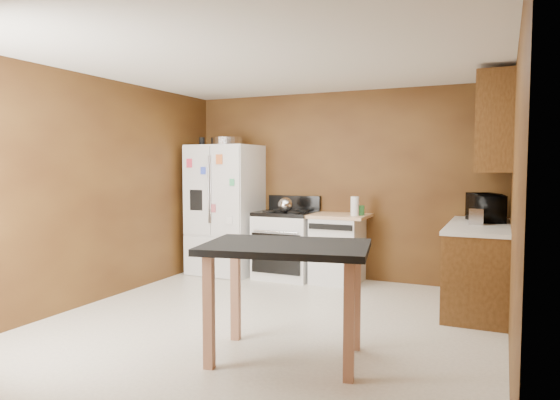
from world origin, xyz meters
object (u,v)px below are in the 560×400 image
Objects in this scene: kettle at (285,205)px; paper_towel at (355,206)px; pen_cup at (202,141)px; gas_range at (286,244)px; dishwasher at (338,248)px; refrigerator at (225,209)px; island at (286,261)px; roasting_pan at (227,141)px; microwave at (485,209)px; green_canister at (360,210)px; toaster at (477,216)px.

kettle is 0.94m from paper_towel.
pen_cup reaches higher than gas_range.
gas_range is 1.24× the size of dishwasher.
pen_cup reaches higher than refrigerator.
roasting_pan is at bearing 128.32° from island.
refrigerator reaches higher than microwave.
gas_range is at bearing -178.03° from green_canister.
roasting_pan reaches higher than kettle.
refrigerator is 1.01m from gas_range.
toaster is at bearing -16.02° from dishwasher.
microwave reaches higher than toaster.
paper_towel is (0.94, 0.02, 0.01)m from kettle.
refrigerator is (-3.32, 0.40, -0.08)m from toaster.
green_canister is at bearing 92.71° from island.
gas_range reaches higher than green_canister.
roasting_pan is 0.87× the size of microwave.
refrigerator is at bearing 179.44° from paper_towel.
gas_range is 2.85m from island.
microwave is at bearing -1.83° from refrigerator.
green_canister is 0.53× the size of toaster.
paper_towel is at bearing 63.94° from microwave.
microwave is (1.47, -0.20, 0.09)m from green_canister.
gas_range is (0.91, 0.06, -0.44)m from refrigerator.
roasting_pan is 0.49× the size of dishwasher.
paper_towel reaches higher than toaster.
roasting_pan is at bearing 174.19° from toaster.
roasting_pan reaches higher than dishwasher.
green_canister is (2.24, 0.18, -0.90)m from pen_cup.
dishwasher is at bearing 157.66° from paper_towel.
kettle is 0.18× the size of gas_range.
roasting_pan reaches higher than green_canister.
refrigerator is at bearing 128.89° from island.
toaster is at bearing -7.57° from roasting_pan.
microwave is (3.71, -0.03, -0.82)m from pen_cup.
toaster is 0.46× the size of microwave.
paper_towel is at bearing 93.67° from island.
island is at bearing -51.11° from refrigerator.
roasting_pan is 3.95× the size of pen_cup.
microwave is (3.38, -0.15, -0.82)m from roasting_pan.
kettle is 0.98m from green_canister.
refrigerator reaches higher than green_canister.
refrigerator is (-3.39, 0.11, -0.14)m from microwave.
toaster is at bearing -10.84° from gas_range.
refrigerator reaches higher than toaster.
pen_cup is 0.12× the size of dishwasher.
paper_towel reaches higher than gas_range.
pen_cup is 0.90× the size of green_canister.
microwave reaches higher than green_canister.
pen_cup is 0.57× the size of kettle.
roasting_pan is 2.11m from green_canister.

